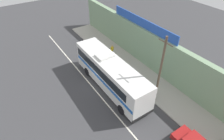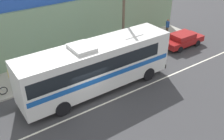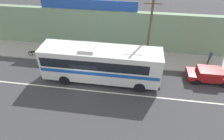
{
  "view_description": "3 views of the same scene",
  "coord_description": "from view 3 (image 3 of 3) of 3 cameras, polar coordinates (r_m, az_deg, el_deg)",
  "views": [
    {
      "loc": [
        14.79,
        -7.7,
        14.79
      ],
      "look_at": [
        0.15,
        1.95,
        1.25
      ],
      "focal_mm": 30.14,
      "sensor_mm": 36.0,
      "label": 1
    },
    {
      "loc": [
        -6.75,
        -12.4,
        10.89
      ],
      "look_at": [
        2.73,
        1.15,
        1.04
      ],
      "focal_mm": 41.17,
      "sensor_mm": 36.0,
      "label": 2
    },
    {
      "loc": [
        4.48,
        -13.14,
        12.34
      ],
      "look_at": [
        2.45,
        0.84,
        1.43
      ],
      "focal_mm": 29.91,
      "sensor_mm": 36.0,
      "label": 3
    }
  ],
  "objects": [
    {
      "name": "motorcycle_purple",
      "position": [
        23.68,
        -22.36,
        4.78
      ],
      "size": [
        1.95,
        0.56,
        0.94
      ],
      "color": "black",
      "rests_on": "sidewalk_slab"
    },
    {
      "name": "parked_car",
      "position": [
        20.76,
        27.59,
        -1.25
      ],
      "size": [
        4.29,
        1.82,
        1.37
      ],
      "color": "maroon",
      "rests_on": "ground_plane"
    },
    {
      "name": "intercity_bus",
      "position": [
        17.75,
        -3.74,
        2.21
      ],
      "size": [
        11.29,
        2.69,
        3.78
      ],
      "color": "silver",
      "rests_on": "ground_plane"
    },
    {
      "name": "utility_pole",
      "position": [
        18.86,
        11.24,
        10.65
      ],
      "size": [
        1.6,
        0.22,
        7.43
      ],
      "color": "brown",
      "rests_on": "sidewalk_slab"
    },
    {
      "name": "motorcycle_blue",
      "position": [
        22.98,
        -18.37,
        4.75
      ],
      "size": [
        1.97,
        0.56,
        0.94
      ],
      "color": "black",
      "rests_on": "sidewalk_slab"
    },
    {
      "name": "pedestrian_far_right",
      "position": [
        22.51,
        -14.6,
        6.58
      ],
      "size": [
        0.3,
        0.48,
        1.74
      ],
      "color": "black",
      "rests_on": "sidewalk_slab"
    },
    {
      "name": "ground_plane",
      "position": [
        18.58,
        -7.91,
        -4.4
      ],
      "size": [
        70.0,
        70.0,
        0.0
      ],
      "primitive_type": "plane",
      "color": "#3A3A3D"
    },
    {
      "name": "storefront_billboard",
      "position": [
        22.39,
        -7.33,
        19.2
      ],
      "size": [
        11.19,
        0.12,
        1.1
      ],
      "primitive_type": "cube",
      "color": "#234CAD",
      "rests_on": "storefront_facade"
    },
    {
      "name": "pedestrian_by_curb",
      "position": [
        22.92,
        27.8,
        3.67
      ],
      "size": [
        0.3,
        0.48,
        1.71
      ],
      "color": "brown",
      "rests_on": "sidewalk_slab"
    },
    {
      "name": "storefront_facade",
      "position": [
        23.21,
        -3.78,
        12.24
      ],
      "size": [
        30.0,
        0.7,
        4.8
      ],
      "primitive_type": "cube",
      "color": "gray",
      "rests_on": "ground_plane"
    },
    {
      "name": "sidewalk_slab",
      "position": [
        22.52,
        -4.61,
        4.52
      ],
      "size": [
        30.0,
        3.6,
        0.14
      ],
      "primitive_type": "cube",
      "color": "#A8A399",
      "rests_on": "ground_plane"
    },
    {
      "name": "road_center_stripe",
      "position": [
        18.02,
        -8.55,
        -6.07
      ],
      "size": [
        30.0,
        0.14,
        0.01
      ],
      "primitive_type": "cube",
      "color": "silver",
      "rests_on": "ground_plane"
    }
  ]
}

